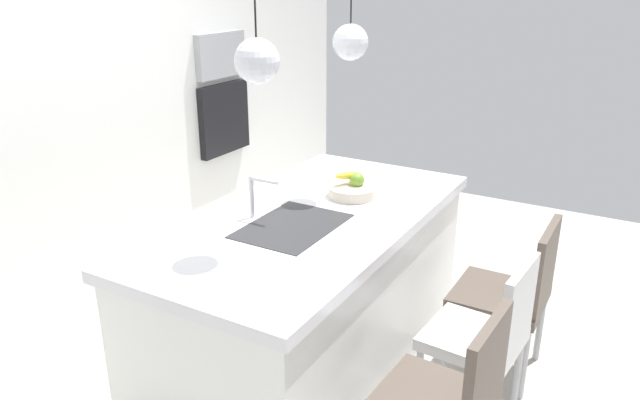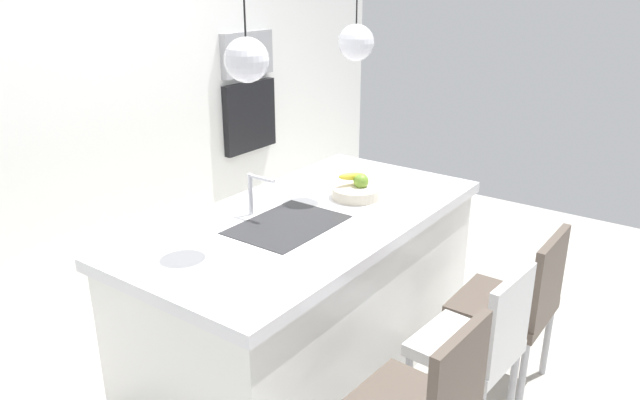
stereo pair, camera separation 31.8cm
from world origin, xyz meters
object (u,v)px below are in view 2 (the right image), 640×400
Objects in this scene: fruit_bowl at (356,190)px; microwave at (246,54)px; chair_middle at (478,344)px; chair_far at (516,301)px; oven at (249,116)px.

microwave is (0.92, 1.64, 0.53)m from fruit_bowl.
microwave reaches higher than chair_middle.
chair_far is (-0.75, -2.53, -1.00)m from microwave.
chair_far is at bearing -106.57° from microwave.
microwave is at bearing 73.43° from chair_far.
microwave is at bearing 63.74° from chair_middle.
chair_middle is (-1.24, -2.52, -0.50)m from oven.
oven reaches higher than fruit_bowl.
chair_middle is (-1.24, -2.52, -1.00)m from microwave.
microwave reaches higher than fruit_bowl.
microwave reaches higher than oven.
microwave is 0.50m from oven.
chair_middle is (-0.32, -0.88, -0.47)m from fruit_bowl.
oven is (0.92, 1.64, 0.03)m from fruit_bowl.
microwave is 2.98m from chair_middle.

